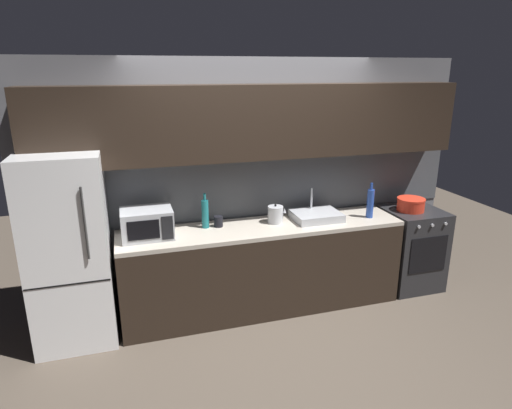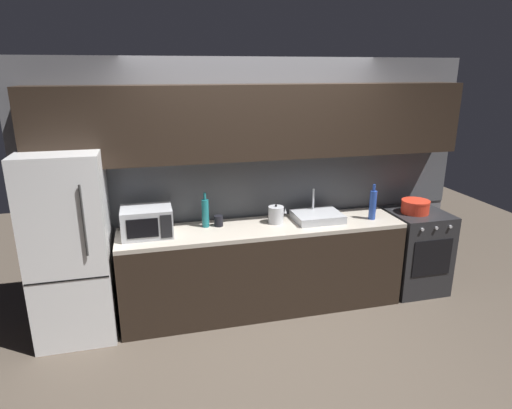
# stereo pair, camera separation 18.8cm
# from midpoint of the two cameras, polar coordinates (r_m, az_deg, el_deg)

# --- Properties ---
(ground_plane) EXTENTS (10.00, 10.00, 0.00)m
(ground_plane) POSITION_cam_midpoint_polar(r_m,az_deg,el_deg) (4.02, 5.90, -19.34)
(ground_plane) COLOR #4C4238
(back_wall) EXTENTS (4.56, 0.44, 2.50)m
(back_wall) POSITION_cam_midpoint_polar(r_m,az_deg,el_deg) (4.45, 1.21, 6.34)
(back_wall) COLOR slate
(back_wall) RESTS_ON ground
(counter_run) EXTENTS (2.82, 0.60, 0.90)m
(counter_run) POSITION_cam_midpoint_polar(r_m,az_deg,el_deg) (4.52, 2.14, -8.19)
(counter_run) COLOR black
(counter_run) RESTS_ON ground
(refrigerator) EXTENTS (0.68, 0.69, 1.73)m
(refrigerator) POSITION_cam_midpoint_polar(r_m,az_deg,el_deg) (4.25, -21.77, -5.11)
(refrigerator) COLOR white
(refrigerator) RESTS_ON ground
(oven_range) EXTENTS (0.60, 0.62, 0.90)m
(oven_range) POSITION_cam_midpoint_polar(r_m,az_deg,el_deg) (5.25, 20.89, -5.64)
(oven_range) COLOR #232326
(oven_range) RESTS_ON ground
(microwave) EXTENTS (0.46, 0.35, 0.27)m
(microwave) POSITION_cam_midpoint_polar(r_m,az_deg,el_deg) (4.16, -12.70, -2.21)
(microwave) COLOR #A8AAAF
(microwave) RESTS_ON counter_run
(sink_basin) EXTENTS (0.48, 0.38, 0.30)m
(sink_basin) POSITION_cam_midpoint_polar(r_m,az_deg,el_deg) (4.55, 9.14, -1.55)
(sink_basin) COLOR #ADAFB5
(sink_basin) RESTS_ON counter_run
(kettle) EXTENTS (0.19, 0.16, 0.20)m
(kettle) POSITION_cam_midpoint_polar(r_m,az_deg,el_deg) (4.41, 3.84, -1.34)
(kettle) COLOR #B7BABF
(kettle) RESTS_ON counter_run
(wine_bottle_blue) EXTENTS (0.07, 0.07, 0.37)m
(wine_bottle_blue) POSITION_cam_midpoint_polar(r_m,az_deg,el_deg) (4.68, 16.01, -0.02)
(wine_bottle_blue) COLOR #234299
(wine_bottle_blue) RESTS_ON counter_run
(wine_bottle_teal) EXTENTS (0.07, 0.07, 0.35)m
(wine_bottle_teal) POSITION_cam_midpoint_polar(r_m,az_deg,el_deg) (4.30, -5.35, -1.08)
(wine_bottle_teal) COLOR #19666B
(wine_bottle_teal) RESTS_ON counter_run
(mug_dark) EXTENTS (0.09, 0.09, 0.11)m
(mug_dark) POSITION_cam_midpoint_polar(r_m,az_deg,el_deg) (4.34, -3.64, -2.15)
(mug_dark) COLOR black
(mug_dark) RESTS_ON counter_run
(cooking_pot) EXTENTS (0.30, 0.30, 0.14)m
(cooking_pot) POSITION_cam_midpoint_polar(r_m,az_deg,el_deg) (5.05, 20.96, -0.26)
(cooking_pot) COLOR red
(cooking_pot) RESTS_ON oven_range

